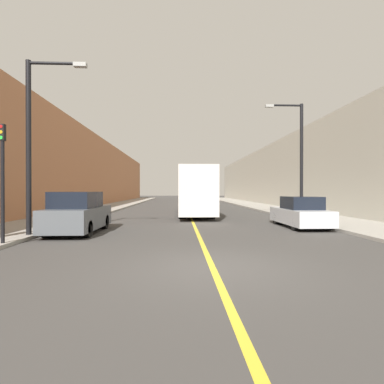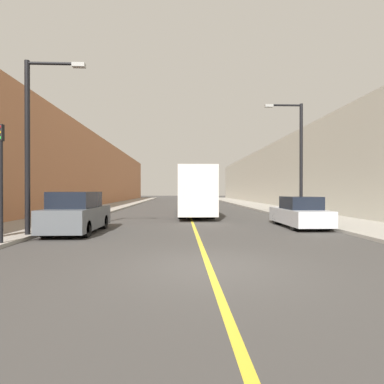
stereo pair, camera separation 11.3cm
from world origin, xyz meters
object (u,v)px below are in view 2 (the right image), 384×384
(bus, at_px, (194,191))
(traffic_light, at_px, (1,178))
(parked_suv_left, at_px, (77,214))
(street_lamp_left, at_px, (33,135))
(street_lamp_right, at_px, (298,153))
(car_right_near, at_px, (299,213))

(bus, height_order, traffic_light, traffic_light)
(parked_suv_left, bearing_deg, bus, 61.21)
(street_lamp_left, bearing_deg, traffic_light, -93.29)
(street_lamp_left, height_order, traffic_light, street_lamp_left)
(street_lamp_right, bearing_deg, street_lamp_left, -155.00)
(street_lamp_left, xyz_separation_m, traffic_light, (-0.11, -1.92, -1.78))
(traffic_light, bearing_deg, parked_suv_left, 66.70)
(car_right_near, height_order, street_lamp_right, street_lamp_right)
(bus, xyz_separation_m, street_lamp_left, (-6.90, -11.54, 2.23))
(parked_suv_left, height_order, street_lamp_right, street_lamp_right)
(street_lamp_right, bearing_deg, car_right_near, -110.39)
(bus, bearing_deg, street_lamp_right, -41.18)
(parked_suv_left, distance_m, street_lamp_left, 3.71)
(bus, height_order, parked_suv_left, bus)
(car_right_near, distance_m, street_lamp_left, 12.73)
(bus, xyz_separation_m, street_lamp_right, (6.20, -5.43, 2.34))
(car_right_near, xyz_separation_m, traffic_light, (-12.03, -4.85, 1.58))
(parked_suv_left, distance_m, street_lamp_right, 13.19)
(car_right_near, bearing_deg, street_lamp_right, 69.61)
(traffic_light, bearing_deg, car_right_near, 21.94)
(parked_suv_left, relative_size, street_lamp_right, 0.63)
(bus, relative_size, street_lamp_left, 1.77)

